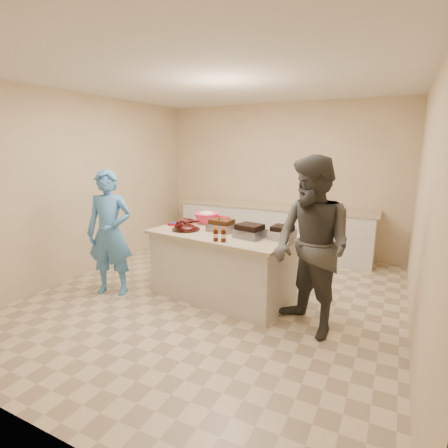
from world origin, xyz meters
The scene contains 20 objects.
room centered at (0.00, 0.00, 0.00)m, with size 4.50×5.00×2.70m, color beige, non-canonical shape.
back_counter centered at (0.00, 2.20, 0.45)m, with size 3.60×0.64×0.90m, color silver, non-canonical shape.
island centered at (0.05, 0.07, 0.00)m, with size 1.83×0.97×0.87m, color silver, non-canonical shape.
rib_platter centered at (-0.44, -0.02, 0.87)m, with size 0.37×0.37×0.15m, color #450B0A, non-canonical shape.
pulled_pork_tray centered at (0.01, 0.13, 0.87)m, with size 0.33×0.25×0.10m, color #47230F.
brisket_tray centered at (0.45, 0.00, 0.87)m, with size 0.34×0.28×0.10m, color black.
roasting_pan centered at (0.83, 0.11, 0.87)m, with size 0.27×0.27×0.11m, color gray.
coleslaw_bowl centered at (-0.40, 0.46, 0.87)m, with size 0.37×0.37×0.25m, color #EE2959, non-canonical shape.
sausage_plate centered at (0.20, 0.30, 0.87)m, with size 0.28×0.28×0.05m, color silver.
mac_cheese_dish centered at (0.72, 0.37, 0.87)m, with size 0.29×0.21×0.08m, color #F0B00C.
bbq_bottle_a centered at (0.26, -0.32, 0.87)m, with size 0.06×0.06×0.17m, color #3A1105.
bbq_bottle_b centered at (0.17, -0.33, 0.87)m, with size 0.06×0.06×0.17m, color #3A1105.
mustard_bottle centered at (-0.03, 0.16, 0.87)m, with size 0.04×0.04×0.12m, color yellow.
sauce_bowl centered at (0.05, 0.36, 0.87)m, with size 0.12×0.04×0.12m, color silver.
plate_stack_large centered at (-0.70, 0.40, 0.87)m, with size 0.24×0.24×0.03m, color #A6000F.
plate_stack_small centered at (-0.77, 0.17, 0.87)m, with size 0.17×0.17×0.02m, color #A6000F.
plastic_cup centered at (-0.54, 0.53, 0.87)m, with size 0.09×0.08×0.09m, color #845B13.
basket_stack centered at (-0.19, 0.49, 0.87)m, with size 0.20×0.15×0.10m, color #A6000F.
guest_blue centered at (-1.33, -0.48, 0.00)m, with size 0.60×1.66×0.40m, color #478CD2.
guest_gray centered at (1.26, -0.30, 0.00)m, with size 0.91×1.87×0.71m, color #474540.
Camera 1 is at (2.01, -3.78, 1.94)m, focal length 28.00 mm.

